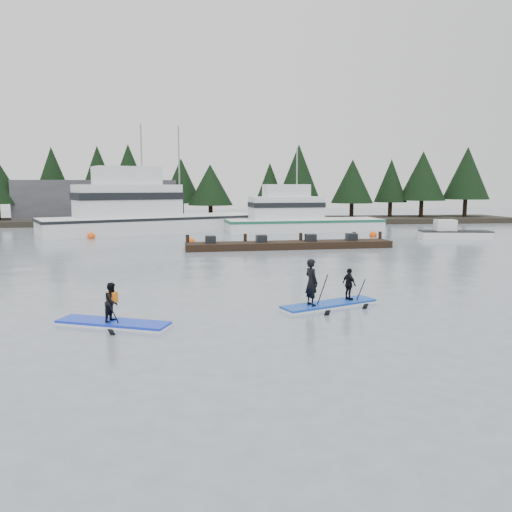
{
  "coord_description": "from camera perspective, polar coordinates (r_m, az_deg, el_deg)",
  "views": [
    {
      "loc": [
        -2.64,
        -16.52,
        4.26
      ],
      "look_at": [
        0.0,
        6.0,
        1.1
      ],
      "focal_mm": 35.0,
      "sensor_mm": 36.0,
      "label": 1
    }
  ],
  "objects": [
    {
      "name": "fishing_boat_large",
      "position": [
        48.15,
        -12.3,
        3.72
      ],
      "size": [
        20.97,
        13.38,
        11.21
      ],
      "rotation": [
        0.0,
        0.0,
        0.41
      ],
      "color": "white",
      "rests_on": "ground"
    },
    {
      "name": "fishing_boat_medium",
      "position": [
        48.25,
        4.98,
        3.59
      ],
      "size": [
        15.24,
        5.59,
        8.82
      ],
      "rotation": [
        0.0,
        0.0,
        0.09
      ],
      "color": "white",
      "rests_on": "ground"
    },
    {
      "name": "paddleboard_solo",
      "position": [
        16.12,
        -16.05,
        -6.31
      ],
      "size": [
        3.65,
        2.13,
        1.81
      ],
      "rotation": [
        0.0,
        0.0,
        -0.38
      ],
      "color": "#1633D0",
      "rests_on": "ground"
    },
    {
      "name": "buoy_b",
      "position": [
        37.7,
        -7.44,
        1.38
      ],
      "size": [
        0.6,
        0.6,
        0.6
      ],
      "primitive_type": "sphere",
      "color": "#FD4F0C",
      "rests_on": "ground"
    },
    {
      "name": "waterfront_building",
      "position": [
        61.6,
        -17.41,
        5.93
      ],
      "size": [
        18.0,
        6.0,
        5.0
      ],
      "primitive_type": "cube",
      "color": "#4C4C51",
      "rests_on": "ground"
    },
    {
      "name": "skiff",
      "position": [
        44.37,
        21.8,
        2.28
      ],
      "size": [
        5.82,
        2.57,
        0.66
      ],
      "primitive_type": "cube",
      "rotation": [
        0.0,
        0.0,
        -0.16
      ],
      "color": "white",
      "rests_on": "ground"
    },
    {
      "name": "treeline",
      "position": [
        58.73,
        -4.1,
        3.75
      ],
      "size": [
        60.0,
        4.0,
        8.0
      ],
      "primitive_type": null,
      "color": "black",
      "rests_on": "ground"
    },
    {
      "name": "buoy_a",
      "position": [
        43.6,
        -18.31,
        1.92
      ],
      "size": [
        0.63,
        0.63,
        0.63
      ],
      "primitive_type": "sphere",
      "color": "#FD4F0C",
      "rests_on": "ground"
    },
    {
      "name": "floating_dock",
      "position": [
        34.68,
        3.87,
        1.26
      ],
      "size": [
        14.44,
        2.72,
        0.48
      ],
      "primitive_type": "cube",
      "rotation": [
        0.0,
        0.0,
        0.06
      ],
      "color": "black",
      "rests_on": "ground"
    },
    {
      "name": "far_shore",
      "position": [
        58.71,
        -4.1,
        4.04
      ],
      "size": [
        70.0,
        8.0,
        0.6
      ],
      "primitive_type": "cube",
      "color": "#2D281E",
      "rests_on": "ground"
    },
    {
      "name": "ground",
      "position": [
        17.26,
        2.33,
        -6.36
      ],
      "size": [
        160.0,
        160.0,
        0.0
      ],
      "primitive_type": "plane",
      "color": "slate",
      "rests_on": "ground"
    },
    {
      "name": "buoy_c",
      "position": [
        43.79,
        13.22,
        2.14
      ],
      "size": [
        0.64,
        0.64,
        0.64
      ],
      "primitive_type": "sphere",
      "color": "#FD4F0C",
      "rests_on": "ground"
    },
    {
      "name": "paddleboard_duo",
      "position": [
        18.02,
        8.15,
        -4.06
      ],
      "size": [
        3.76,
        2.24,
        2.25
      ],
      "rotation": [
        0.0,
        0.0,
        0.4
      ],
      "color": "#123FAE",
      "rests_on": "ground"
    }
  ]
}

